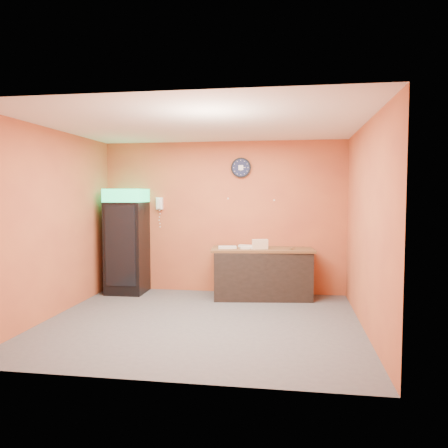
# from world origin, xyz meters

# --- Properties ---
(floor) EXTENTS (4.50, 4.50, 0.00)m
(floor) POSITION_xyz_m (0.00, 0.00, 0.00)
(floor) COLOR #47474C
(floor) RESTS_ON ground
(back_wall) EXTENTS (4.50, 0.02, 2.80)m
(back_wall) POSITION_xyz_m (0.00, 2.00, 1.40)
(back_wall) COLOR #C56537
(back_wall) RESTS_ON floor
(left_wall) EXTENTS (0.02, 4.00, 2.80)m
(left_wall) POSITION_xyz_m (-2.25, 0.00, 1.40)
(left_wall) COLOR #C56537
(left_wall) RESTS_ON floor
(right_wall) EXTENTS (0.02, 4.00, 2.80)m
(right_wall) POSITION_xyz_m (2.25, 0.00, 1.40)
(right_wall) COLOR #C56537
(right_wall) RESTS_ON floor
(ceiling) EXTENTS (4.50, 4.00, 0.02)m
(ceiling) POSITION_xyz_m (0.00, 0.00, 2.80)
(ceiling) COLOR white
(ceiling) RESTS_ON back_wall
(beverage_cooler) EXTENTS (0.69, 0.70, 1.93)m
(beverage_cooler) POSITION_xyz_m (-1.74, 1.61, 0.94)
(beverage_cooler) COLOR black
(beverage_cooler) RESTS_ON floor
(prep_counter) EXTENTS (1.76, 0.95, 0.84)m
(prep_counter) POSITION_xyz_m (0.77, 1.63, 0.42)
(prep_counter) COLOR black
(prep_counter) RESTS_ON floor
(wall_clock) EXTENTS (0.37, 0.06, 0.37)m
(wall_clock) POSITION_xyz_m (0.34, 1.97, 2.31)
(wall_clock) COLOR black
(wall_clock) RESTS_ON back_wall
(wall_phone) EXTENTS (0.12, 0.11, 0.23)m
(wall_phone) POSITION_xyz_m (-1.20, 1.95, 1.66)
(wall_phone) COLOR white
(wall_phone) RESTS_ON back_wall
(butcher_paper) EXTENTS (1.84, 0.93, 0.04)m
(butcher_paper) POSITION_xyz_m (0.77, 1.63, 0.86)
(butcher_paper) COLOR brown
(butcher_paper) RESTS_ON prep_counter
(sub_roll_stack) EXTENTS (0.28, 0.17, 0.17)m
(sub_roll_stack) POSITION_xyz_m (0.73, 1.51, 0.96)
(sub_roll_stack) COLOR beige
(sub_roll_stack) RESTS_ON butcher_paper
(wrapped_sandwich_left) EXTENTS (0.33, 0.19, 0.04)m
(wrapped_sandwich_left) POSITION_xyz_m (0.16, 1.49, 0.90)
(wrapped_sandwich_left) COLOR silver
(wrapped_sandwich_left) RESTS_ON butcher_paper
(wrapped_sandwich_mid) EXTENTS (0.30, 0.18, 0.04)m
(wrapped_sandwich_mid) POSITION_xyz_m (0.53, 1.51, 0.90)
(wrapped_sandwich_mid) COLOR silver
(wrapped_sandwich_mid) RESTS_ON butcher_paper
(wrapped_sandwich_right) EXTENTS (0.28, 0.14, 0.04)m
(wrapped_sandwich_right) POSITION_xyz_m (0.46, 1.76, 0.90)
(wrapped_sandwich_right) COLOR silver
(wrapped_sandwich_right) RESTS_ON butcher_paper
(kitchen_tool) EXTENTS (0.06, 0.06, 0.06)m
(kitchen_tool) POSITION_xyz_m (0.64, 1.72, 0.91)
(kitchen_tool) COLOR silver
(kitchen_tool) RESTS_ON butcher_paper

